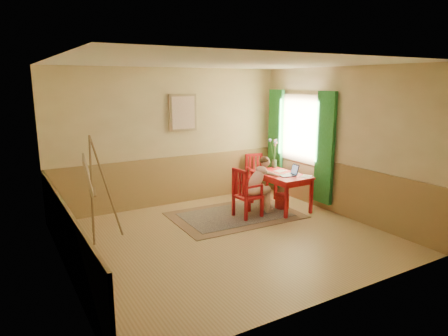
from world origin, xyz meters
TOP-DOWN VIEW (x-y plane):
  - room at (0.00, 0.00)m, footprint 5.04×4.54m
  - wainscot at (0.00, 0.80)m, footprint 5.00×4.50m
  - window at (2.42, 1.10)m, footprint 0.12×2.01m
  - wall_portrait at (0.25, 2.20)m, footprint 0.60×0.05m
  - rug at (0.71, 0.89)m, footprint 2.44×1.67m
  - table at (1.73, 0.81)m, footprint 0.73×1.21m
  - chair_left at (0.81, 0.70)m, footprint 0.48×0.46m
  - chair_back at (1.90, 1.92)m, footprint 0.49×0.50m
  - figure at (1.14, 0.74)m, footprint 0.85×0.40m
  - laptop at (1.77, 0.59)m, footprint 0.38×0.26m
  - papers at (1.82, 0.79)m, footprint 0.87×0.98m
  - vase at (1.99, 1.38)m, footprint 0.25×0.31m
  - wastebasket at (1.75, 0.78)m, footprint 0.31×0.31m
  - easel at (-1.90, 1.10)m, footprint 0.63×0.77m

SIDE VIEW (x-z plane):
  - rug at x=0.71m, z-range 0.00..0.02m
  - wastebasket at x=1.75m, z-range 0.00..0.30m
  - chair_back at x=1.90m, z-range 0.00..0.92m
  - chair_left at x=0.81m, z-range 0.00..0.95m
  - wainscot at x=0.00m, z-range 0.00..1.00m
  - figure at x=1.14m, z-range 0.06..1.18m
  - table at x=1.73m, z-range 0.27..0.99m
  - papers at x=1.82m, z-range 0.72..0.72m
  - laptop at x=1.77m, z-range 0.66..0.87m
  - vase at x=1.99m, z-range 0.69..1.31m
  - easel at x=-1.90m, z-range 0.16..1.87m
  - window at x=2.42m, z-range 0.25..2.45m
  - room at x=0.00m, z-range -0.02..2.82m
  - wall_portrait at x=0.25m, z-range 1.52..2.28m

